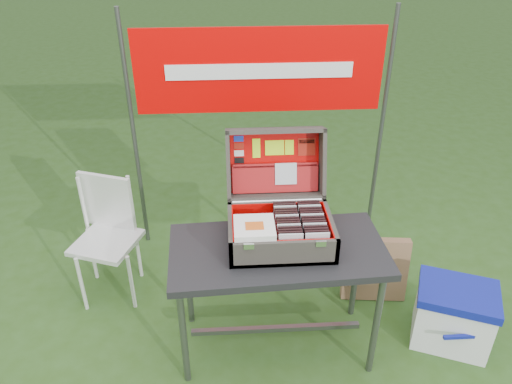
{
  "coord_description": "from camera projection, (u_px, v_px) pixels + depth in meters",
  "views": [
    {
      "loc": [
        -0.22,
        -2.04,
        2.26
      ],
      "look_at": [
        -0.08,
        0.1,
        0.99
      ],
      "focal_mm": 35.0,
      "sensor_mm": 36.0,
      "label": 1
    }
  ],
  "objects": [
    {
      "name": "cd_left_14",
      "position": [
        284.0,
        212.0,
        2.68
      ],
      "size": [
        0.12,
        0.01,
        0.14
      ],
      "primitive_type": "cube",
      "color": "black",
      "rests_on": "suitcase_liner_floor"
    },
    {
      "name": "chair_leg_fr",
      "position": [
        131.0,
        282.0,
        3.09
      ],
      "size": [
        0.02,
        0.02,
        0.4
      ],
      "primitive_type": "cylinder",
      "color": "silver",
      "rests_on": "ground"
    },
    {
      "name": "songbook_2",
      "position": [
        254.0,
        228.0,
        2.45
      ],
      "size": [
        0.2,
        0.2,
        0.0
      ],
      "primitive_type": "cube",
      "color": "white",
      "rests_on": "suitcase_base_wall_front"
    },
    {
      "name": "suitcase_pocket_edge",
      "position": [
        275.0,
        165.0,
        2.74
      ],
      "size": [
        0.47,
        0.02,
        0.02
      ],
      "primitive_type": "cube",
      "rotation": [
        -1.87,
        0.0,
        0.0
      ],
      "color": "#A21719",
      "rests_on": "suitcase_lid_pocket"
    },
    {
      "name": "suitcase_base_wall_back",
      "position": [
        277.0,
        213.0,
        2.72
      ],
      "size": [
        0.54,
        0.02,
        0.14
      ],
      "primitive_type": "cube",
      "color": "#524D45",
      "rests_on": "table_top"
    },
    {
      "name": "chair_leg_br",
      "position": [
        138.0,
        252.0,
        3.35
      ],
      "size": [
        0.02,
        0.02,
        0.4
      ],
      "primitive_type": "cylinder",
      "color": "silver",
      "rests_on": "ground"
    },
    {
      "name": "suitcase_latch_right",
      "position": [
        321.0,
        244.0,
        2.38
      ],
      "size": [
        0.05,
        0.01,
        0.03
      ],
      "primitive_type": "cube",
      "color": "silver",
      "rests_on": "suitcase_base_wall_front"
    },
    {
      "name": "cd_left_0",
      "position": [
        291.0,
        245.0,
        2.43
      ],
      "size": [
        0.12,
        0.01,
        0.14
      ],
      "primitive_type": "cube",
      "color": "silver",
      "rests_on": "suitcase_liner_floor"
    },
    {
      "name": "cd_right_5",
      "position": [
        313.0,
        232.0,
        2.53
      ],
      "size": [
        0.12,
        0.01,
        0.14
      ],
      "primitive_type": "cube",
      "color": "black",
      "rests_on": "suitcase_liner_floor"
    },
    {
      "name": "suitcase_lid_back",
      "position": [
        274.0,
        162.0,
        2.78
      ],
      "size": [
        0.54,
        0.13,
        0.37
      ],
      "primitive_type": "cube",
      "rotation": [
        -1.87,
        0.0,
        0.0
      ],
      "color": "#524D45",
      "rests_on": "suitcase_base_wall_back"
    },
    {
      "name": "banner_post_right",
      "position": [
        381.0,
        131.0,
        3.47
      ],
      "size": [
        0.03,
        0.03,
        1.7
      ],
      "primitive_type": "cylinder",
      "color": "#59595B",
      "rests_on": "ground"
    },
    {
      "name": "suitcase_liner_wall_back",
      "position": [
        277.0,
        213.0,
        2.7
      ],
      "size": [
        0.5,
        0.01,
        0.12
      ],
      "primitive_type": "cube",
      "color": "#C50B00",
      "rests_on": "suitcase_base_bottom"
    },
    {
      "name": "cd_right_7",
      "position": [
        312.0,
        227.0,
        2.56
      ],
      "size": [
        0.12,
        0.01,
        0.14
      ],
      "primitive_type": "cube",
      "color": "black",
      "rests_on": "suitcase_liner_floor"
    },
    {
      "name": "cd_left_11",
      "position": [
        285.0,
        219.0,
        2.63
      ],
      "size": [
        0.12,
        0.01,
        0.14
      ],
      "primitive_type": "cube",
      "color": "black",
      "rests_on": "suitcase_liner_floor"
    },
    {
      "name": "lid_card_neon_main",
      "position": [
        275.0,
        148.0,
        2.74
      ],
      "size": [
        0.11,
        0.03,
        0.08
      ],
      "primitive_type": "cube",
      "rotation": [
        -1.87,
        0.0,
        0.0
      ],
      "color": "#C8FE17",
      "rests_on": "suitcase_lid_liner"
    },
    {
      "name": "suitcase_lid_pocket",
      "position": [
        275.0,
        178.0,
        2.77
      ],
      "size": [
        0.48,
        0.08,
        0.16
      ],
      "primitive_type": "cube",
      "rotation": [
        -1.87,
        0.0,
        0.0
      ],
      "color": "#A21719",
      "rests_on": "suitcase_lid_liner"
    },
    {
      "name": "cooler_lid",
      "position": [
        459.0,
        294.0,
        2.78
      ],
      "size": [
        0.52,
        0.47,
        0.05
      ],
      "primitive_type": "cube",
      "rotation": [
        0.0,
        0.0,
        -0.39
      ],
      "color": "navy",
      "rests_on": "cooler_body"
    },
    {
      "name": "cd_right_6",
      "position": [
        313.0,
        230.0,
        2.55
      ],
      "size": [
        0.12,
        0.01,
        0.14
      ],
      "primitive_type": "cube",
      "color": "black",
      "rests_on": "suitcase_liner_floor"
    },
    {
      "name": "songbook_5",
      "position": [
        254.0,
        225.0,
        2.45
      ],
      "size": [
        0.2,
        0.2,
        0.0
      ],
      "primitive_type": "cube",
      "color": "white",
      "rests_on": "suitcase_base_wall_front"
    },
    {
      "name": "lid_card_neon_small",
      "position": [
        289.0,
        147.0,
        2.74
      ],
      "size": [
        0.05,
        0.03,
        0.08
      ],
      "primitive_type": "cube",
      "rotation": [
        -1.87,
        0.0,
        0.0
      ],
      "color": "#C8FE17",
      "rests_on": "suitcase_lid_liner"
    },
    {
      "name": "cd_right_14",
      "position": [
        308.0,
        212.0,
        2.69
      ],
      "size": [
        0.12,
        0.01,
        0.14
      ],
      "primitive_type": "cube",
      "color": "black",
      "rests_on": "suitcase_liner_floor"
    },
    {
      "name": "songbook_graphic",
      "position": [
        254.0,
        226.0,
        2.44
      ],
      "size": [
        0.09,
        0.07,
        0.0
      ],
      "primitive_type": "cube",
      "color": "#D85919",
      "rests_on": "songbook_5"
    },
    {
      "name": "songbook_1",
      "position": [
        254.0,
        229.0,
        2.46
      ],
      "size": [
        0.2,
        0.2,
        0.0
      ],
      "primitive_type": "cube",
      "color": "white",
      "rests_on": "suitcase_base_wall_front"
    },
    {
      "name": "banner",
      "position": [
        260.0,
        71.0,
        3.19
      ],
      "size": [
        1.6,
        0.02,
        0.55
      ],
      "primitive_type": "cube",
      "color": "#CD0100",
      "rests_on": "banner_post_left"
    },
    {
      "name": "suitcase_lid_liner",
      "position": [
        275.0,
        162.0,
        2.76
      ],
      "size": [
        0.49,
        0.1,
        0.32
      ],
      "primitive_type": "cube",
      "rotation": [
        -1.87,
        0.0,
        0.0
      ],
      "color": "#C50B00",
      "rests_on": "suitcase_lid_back"
    },
    {
      "name": "suitcase_base_wall_left",
      "position": [
        230.0,
        234.0,
        2.55
      ],
      "size": [
        0.02,
        0.38,
        0.14
      ],
      "primitive_type": "cube",
      "color": "#524D45",
      "rests_on": "table_top"
    },
    {
      "name": "suitcase_liner_floor",
      "position": [
        280.0,
        240.0,
        2.59
      ],
      "size": [
        0.5,
        0.34,
        0.01
      ],
      "primitive_type": "cube",
      "color": "#C50B00",
      "rests_on": "suitcase_base_bottom"
    },
    {
      "name": "cd_left_2",
      "position": [
        290.0,
        240.0,
        2.47
      ],
      "size": [
        0.12,
        0.01,
        0.14
      ],
      "primitive_type": "cube",
      "color": "black",
      "rests_on": "suitcase_liner_floor"
    },
    {
      "name": "cd_left_4",
      "position": [
        289.0,
        235.0,
        2.5
      ],
      "size": [
        0.12,
        0.01,
        0.14
      ],
      "primitive_type": "cube",
      "color": "silver",
      "rests_on": "suitcase_liner_floor"
    },
    {
      "name": "lid_sticker_cc_c",
      "position": [
        239.0,
        153.0,
        2.74
      ],
      "size": [
        0.05,
        0.01,
        0.03
      ],
      "primitive_type": "cube",
      "rotation": [
        -1.87,
        0.0,
        0.0
      ],
      "color": "white",
      "rests_on": "suitcase_lid_liner"
    },
    {
      "name": "suitcase_base_wall_right",
      "position": [
        330.0,
        231.0,
        2.58
      ],
      "size": [
        0.02,
        0.38,
        0.14
      ],
      "primitive_type": "cube",
      "color": "#524D45",
      "rests_on": "table_top"
    },
    {
      "name": "cardboard_box",
      "position": [
        375.0,
        269.0,
        3.17
      ],
      "size": [
        0.42,
        0.16,
        0.43
      ],
      "primitive_type": "cube",
      "rotation": [
        -0.12,
        0.0,
        -0.1
      ],
      "color": "brown",
      "rests_on": "ground"
    },
    {
      "name": "cd_right_8",
      "position": [
        311.0,
        225.0,
        2.58
      ],
      "size": [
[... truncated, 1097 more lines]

